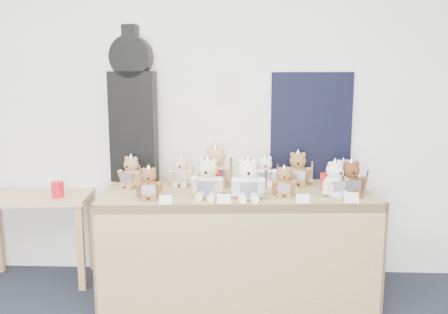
{
  "coord_description": "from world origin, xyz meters",
  "views": [
    {
      "loc": [
        0.59,
        -0.99,
        1.54
      ],
      "look_at": [
        0.46,
        1.98,
        1.05
      ],
      "focal_mm": 35.0,
      "sensor_mm": 36.0,
      "label": 1
    }
  ],
  "objects_px": {
    "side_table": "(35,210)",
    "teddy_back_end": "(343,173)",
    "teddy_back_left": "(181,172)",
    "teddy_back_far_left": "(131,173)",
    "red_cup": "(58,189)",
    "teddy_front_end": "(351,179)",
    "teddy_back_centre_left": "(215,168)",
    "guitar_case": "(133,107)",
    "teddy_front_centre": "(248,181)",
    "teddy_front_right": "(284,183)",
    "teddy_front_far_right": "(335,180)",
    "teddy_back_centre_right": "(265,172)",
    "display_table": "(238,216)",
    "teddy_front_far_left": "(149,184)",
    "teddy_back_right": "(298,170)",
    "teddy_front_left": "(208,180)"
  },
  "relations": [
    {
      "from": "side_table",
      "to": "teddy_back_end",
      "type": "height_order",
      "value": "teddy_back_end"
    },
    {
      "from": "teddy_back_left",
      "to": "teddy_back_far_left",
      "type": "bearing_deg",
      "value": -171.83
    },
    {
      "from": "red_cup",
      "to": "teddy_front_end",
      "type": "height_order",
      "value": "teddy_front_end"
    },
    {
      "from": "teddy_front_end",
      "to": "teddy_back_end",
      "type": "bearing_deg",
      "value": 82.54
    },
    {
      "from": "teddy_front_end",
      "to": "teddy_back_centre_left",
      "type": "bearing_deg",
      "value": 163.09
    },
    {
      "from": "teddy_front_end",
      "to": "teddy_back_end",
      "type": "distance_m",
      "value": 0.32
    },
    {
      "from": "red_cup",
      "to": "teddy_back_left",
      "type": "relative_size",
      "value": 0.48
    },
    {
      "from": "teddy_back_centre_left",
      "to": "guitar_case",
      "type": "bearing_deg",
      "value": 171.25
    },
    {
      "from": "teddy_front_centre",
      "to": "teddy_back_centre_left",
      "type": "bearing_deg",
      "value": 121.25
    },
    {
      "from": "teddy_front_right",
      "to": "teddy_front_far_right",
      "type": "relative_size",
      "value": 0.82
    },
    {
      "from": "teddy_back_end",
      "to": "teddy_front_right",
      "type": "bearing_deg",
      "value": -148.86
    },
    {
      "from": "teddy_back_left",
      "to": "teddy_back_centre_left",
      "type": "distance_m",
      "value": 0.27
    },
    {
      "from": "teddy_front_far_right",
      "to": "teddy_front_end",
      "type": "xyz_separation_m",
      "value": [
        0.11,
        0.03,
        0.0
      ]
    },
    {
      "from": "teddy_front_far_right",
      "to": "teddy_back_centre_right",
      "type": "height_order",
      "value": "teddy_front_far_right"
    },
    {
      "from": "teddy_back_left",
      "to": "side_table",
      "type": "bearing_deg",
      "value": 178.84
    },
    {
      "from": "guitar_case",
      "to": "teddy_back_end",
      "type": "bearing_deg",
      "value": 6.57
    },
    {
      "from": "display_table",
      "to": "teddy_front_far_left",
      "type": "bearing_deg",
      "value": -166.56
    },
    {
      "from": "teddy_front_end",
      "to": "teddy_back_right",
      "type": "distance_m",
      "value": 0.44
    },
    {
      "from": "display_table",
      "to": "teddy_back_centre_right",
      "type": "distance_m",
      "value": 0.43
    },
    {
      "from": "teddy_back_centre_left",
      "to": "teddy_back_centre_right",
      "type": "relative_size",
      "value": 1.37
    },
    {
      "from": "teddy_front_right",
      "to": "teddy_back_end",
      "type": "distance_m",
      "value": 0.59
    },
    {
      "from": "side_table",
      "to": "teddy_back_centre_left",
      "type": "height_order",
      "value": "teddy_back_centre_left"
    },
    {
      "from": "teddy_back_far_left",
      "to": "teddy_back_centre_right",
      "type": "bearing_deg",
      "value": 23.14
    },
    {
      "from": "teddy_front_far_left",
      "to": "teddy_front_centre",
      "type": "bearing_deg",
      "value": -8.03
    },
    {
      "from": "side_table",
      "to": "teddy_back_end",
      "type": "xyz_separation_m",
      "value": [
        2.37,
        0.05,
        0.3
      ]
    },
    {
      "from": "teddy_front_centre",
      "to": "teddy_back_right",
      "type": "xyz_separation_m",
      "value": [
        0.38,
        0.44,
        -0.01
      ]
    },
    {
      "from": "teddy_front_far_left",
      "to": "teddy_front_left",
      "type": "relative_size",
      "value": 0.78
    },
    {
      "from": "teddy_back_right",
      "to": "teddy_back_far_left",
      "type": "bearing_deg",
      "value": -170.0
    },
    {
      "from": "teddy_front_centre",
      "to": "teddy_back_left",
      "type": "relative_size",
      "value": 1.23
    },
    {
      "from": "teddy_back_right",
      "to": "teddy_back_end",
      "type": "height_order",
      "value": "teddy_back_right"
    },
    {
      "from": "guitar_case",
      "to": "red_cup",
      "type": "distance_m",
      "value": 0.84
    },
    {
      "from": "red_cup",
      "to": "teddy_front_far_right",
      "type": "distance_m",
      "value": 2.04
    },
    {
      "from": "guitar_case",
      "to": "teddy_front_right",
      "type": "distance_m",
      "value": 1.29
    },
    {
      "from": "side_table",
      "to": "teddy_back_left",
      "type": "bearing_deg",
      "value": -7.86
    },
    {
      "from": "red_cup",
      "to": "teddy_back_centre_left",
      "type": "xyz_separation_m",
      "value": [
        1.19,
        0.01,
        0.17
      ]
    },
    {
      "from": "guitar_case",
      "to": "teddy_back_centre_right",
      "type": "relative_size",
      "value": 4.74
    },
    {
      "from": "teddy_front_left",
      "to": "teddy_back_end",
      "type": "relative_size",
      "value": 1.4
    },
    {
      "from": "side_table",
      "to": "teddy_back_centre_left",
      "type": "bearing_deg",
      "value": -8.84
    },
    {
      "from": "teddy_back_centre_left",
      "to": "teddy_back_far_left",
      "type": "distance_m",
      "value": 0.63
    },
    {
      "from": "teddy_front_left",
      "to": "teddy_front_right",
      "type": "xyz_separation_m",
      "value": [
        0.52,
        0.08,
        -0.03
      ]
    },
    {
      "from": "teddy_back_far_left",
      "to": "display_table",
      "type": "bearing_deg",
      "value": 6.06
    },
    {
      "from": "teddy_back_left",
      "to": "teddy_back_far_left",
      "type": "height_order",
      "value": "teddy_back_far_left"
    },
    {
      "from": "red_cup",
      "to": "teddy_front_right",
      "type": "bearing_deg",
      "value": -7.85
    },
    {
      "from": "teddy_front_end",
      "to": "teddy_back_centre_right",
      "type": "height_order",
      "value": "teddy_front_end"
    },
    {
      "from": "teddy_front_far_left",
      "to": "teddy_front_end",
      "type": "distance_m",
      "value": 1.37
    },
    {
      "from": "red_cup",
      "to": "teddy_back_end",
      "type": "distance_m",
      "value": 2.16
    },
    {
      "from": "teddy_back_far_left",
      "to": "teddy_front_left",
      "type": "bearing_deg",
      "value": -9.9
    },
    {
      "from": "teddy_front_end",
      "to": "teddy_back_left",
      "type": "xyz_separation_m",
      "value": [
        -1.21,
        0.24,
        -0.01
      ]
    },
    {
      "from": "teddy_front_far_right",
      "to": "teddy_front_end",
      "type": "bearing_deg",
      "value": -15.49
    },
    {
      "from": "teddy_front_far_left",
      "to": "teddy_back_right",
      "type": "xyz_separation_m",
      "value": [
        1.04,
        0.45,
        0.02
      ]
    }
  ]
}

